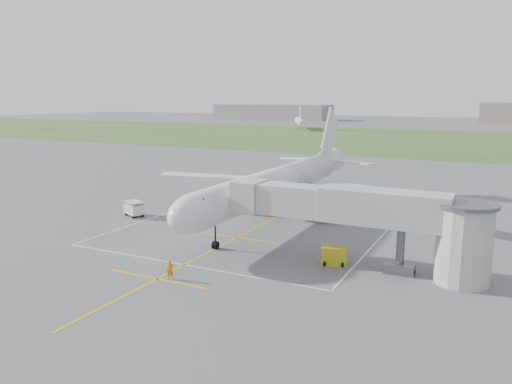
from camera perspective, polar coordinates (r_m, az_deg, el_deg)
The scene contains 11 objects.
ground at distance 63.25m, azimuth 2.17°, elevation -3.00°, with size 700.00×700.00×0.00m, color #58585B.
grass_strip at distance 188.29m, azimuth 18.84°, elevation 5.64°, with size 700.00×120.00×0.02m, color #3B5726.
apron_markings at distance 58.16m, azimuth -0.21°, elevation -4.22°, with size 28.20×60.00×0.01m.
airliner at distance 63.02m, azimuth 2.48°, elevation 1.02°, with size 38.93×46.75×13.52m.
jet_bridge at distance 44.75m, azimuth 13.48°, elevation -2.86°, with size 23.40×5.00×7.20m.
gpu_unit at distance 46.44m, azimuth 8.91°, elevation -7.20°, with size 2.58×2.10×1.70m.
baggage_cart at distance 65.93m, azimuth -13.75°, elevation -1.85°, with size 3.23×2.66×1.94m.
ramp_worker_nose at distance 42.94m, azimuth -9.82°, elevation -8.76°, with size 0.60×0.39×1.65m, color orange.
ramp_worker_wing at distance 67.43m, azimuth -2.84°, elevation -1.39°, with size 0.84×0.65×1.72m, color #FF5D08.
distant_hangars at distance 323.98m, azimuth 19.41°, elevation 8.45°, with size 345.00×49.00×12.00m.
distant_aircraft at distance 224.27m, azimuth 25.43°, elevation 6.83°, with size 189.31×30.08×8.85m.
Camera 1 is at (25.30, -55.97, 15.09)m, focal length 35.00 mm.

